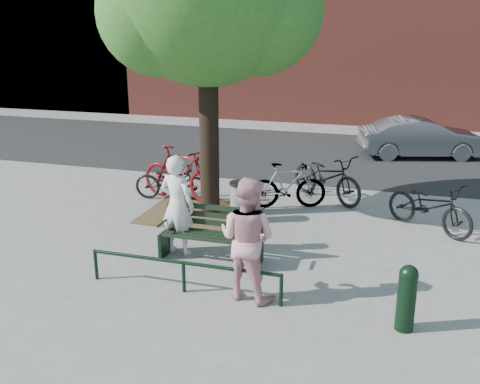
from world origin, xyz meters
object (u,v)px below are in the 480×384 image
(bollard, at_px, (407,296))
(person_left, at_px, (177,205))
(park_bench, at_px, (212,233))
(parked_car, at_px, (421,138))
(litter_bin, at_px, (239,202))
(person_right, at_px, (247,239))
(bicycle_c, at_px, (327,177))

(bollard, bearing_deg, person_left, 159.03)
(park_bench, xyz_separation_m, person_left, (-0.66, 0.07, 0.41))
(bollard, xyz_separation_m, parked_car, (0.39, 10.34, 0.11))
(litter_bin, bearing_deg, park_bench, -87.33)
(person_right, relative_size, bollard, 1.99)
(person_left, relative_size, person_right, 0.97)
(litter_bin, bearing_deg, parked_car, 62.38)
(bollard, relative_size, bicycle_c, 0.44)
(bicycle_c, bearing_deg, litter_bin, 179.53)
(person_left, bearing_deg, parked_car, -105.55)
(parked_car, bearing_deg, litter_bin, 136.56)
(litter_bin, bearing_deg, bollard, -45.22)
(person_right, bearing_deg, bollard, -173.41)
(parked_car, bearing_deg, person_right, 149.50)
(park_bench, distance_m, person_right, 1.54)
(person_left, height_order, person_right, person_right)
(park_bench, xyz_separation_m, parked_car, (3.59, 8.93, 0.13))
(person_right, xyz_separation_m, parked_car, (2.64, 10.06, -0.31))
(person_left, height_order, bicycle_c, person_left)
(person_left, bearing_deg, litter_bin, -97.21)
(litter_bin, distance_m, parked_car, 7.93)
(park_bench, relative_size, person_left, 0.98)
(person_left, height_order, litter_bin, person_left)
(park_bench, distance_m, parked_car, 9.62)
(person_right, bearing_deg, park_bench, -36.25)
(bollard, height_order, parked_car, parked_car)
(bollard, xyz_separation_m, litter_bin, (-3.29, 3.31, -0.07))
(person_left, distance_m, litter_bin, 1.98)
(park_bench, relative_size, litter_bin, 2.06)
(person_right, relative_size, bicycle_c, 0.87)
(park_bench, bearing_deg, litter_bin, 92.67)
(park_bench, xyz_separation_m, bicycle_c, (1.42, 3.87, 0.08))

